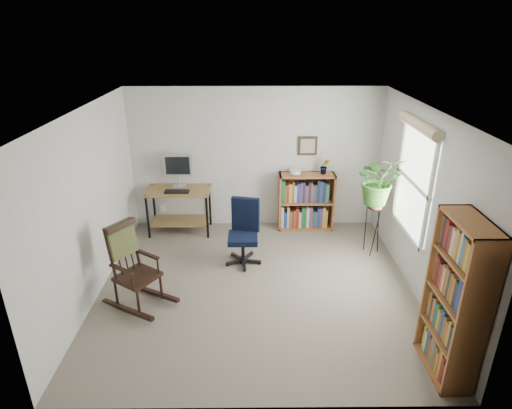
{
  "coord_description": "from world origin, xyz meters",
  "views": [
    {
      "loc": [
        -0.04,
        -4.94,
        3.34
      ],
      "look_at": [
        0.0,
        0.4,
        1.05
      ],
      "focal_mm": 30.0,
      "sensor_mm": 36.0,
      "label": 1
    }
  ],
  "objects_px": {
    "office_chair": "(243,233)",
    "tall_bookshelf": "(456,300)",
    "low_bookshelf": "(306,201)",
    "desk": "(180,211)",
    "rocking_chair": "(136,266)"
  },
  "relations": [
    {
      "from": "office_chair",
      "to": "tall_bookshelf",
      "type": "relative_size",
      "value": 0.58
    },
    {
      "from": "tall_bookshelf",
      "to": "rocking_chair",
      "type": "bearing_deg",
      "value": 161.37
    },
    {
      "from": "desk",
      "to": "office_chair",
      "type": "bearing_deg",
      "value": -44.36
    },
    {
      "from": "rocking_chair",
      "to": "office_chair",
      "type": "bearing_deg",
      "value": -18.54
    },
    {
      "from": "office_chair",
      "to": "rocking_chair",
      "type": "xyz_separation_m",
      "value": [
        -1.3,
        -1.0,
        0.06
      ]
    },
    {
      "from": "low_bookshelf",
      "to": "tall_bookshelf",
      "type": "xyz_separation_m",
      "value": [
        1.05,
        -3.34,
        0.36
      ]
    },
    {
      "from": "tall_bookshelf",
      "to": "low_bookshelf",
      "type": "bearing_deg",
      "value": 107.41
    },
    {
      "from": "low_bookshelf",
      "to": "tall_bookshelf",
      "type": "distance_m",
      "value": 3.52
    },
    {
      "from": "office_chair",
      "to": "low_bookshelf",
      "type": "distance_m",
      "value": 1.6
    },
    {
      "from": "low_bookshelf",
      "to": "tall_bookshelf",
      "type": "relative_size",
      "value": 0.58
    },
    {
      "from": "office_chair",
      "to": "low_bookshelf",
      "type": "relative_size",
      "value": 1.0
    },
    {
      "from": "desk",
      "to": "rocking_chair",
      "type": "distance_m",
      "value": 2.09
    },
    {
      "from": "office_chair",
      "to": "tall_bookshelf",
      "type": "distance_m",
      "value": 3.03
    },
    {
      "from": "low_bookshelf",
      "to": "tall_bookshelf",
      "type": "bearing_deg",
      "value": -72.59
    },
    {
      "from": "rocking_chair",
      "to": "tall_bookshelf",
      "type": "xyz_separation_m",
      "value": [
        3.41,
        -1.15,
        0.3
      ]
    }
  ]
}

